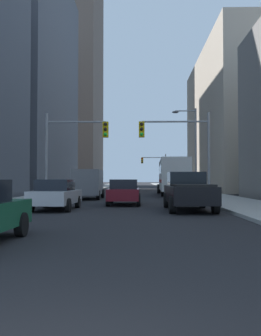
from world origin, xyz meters
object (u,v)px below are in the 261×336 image
object	(u,v)px
sedan_maroon	(124,192)
traffic_signal_far_right	(155,165)
sedan_silver	(56,194)
traffic_signal_near_left	(74,142)
traffic_signal_near_right	(178,141)
cargo_van_grey	(88,182)
pickup_truck_black	(188,191)
city_bus	(173,175)

from	to	relation	value
sedan_maroon	traffic_signal_far_right	bearing A→B (deg)	85.16
sedan_silver	traffic_signal_near_left	world-z (taller)	traffic_signal_near_left
traffic_signal_near_left	traffic_signal_near_right	size ratio (longest dim) A/B	1.00
cargo_van_grey	sedan_silver	world-z (taller)	cargo_van_grey
cargo_van_grey	sedan_maroon	xyz separation A→B (m)	(3.09, -6.67, -0.52)
pickup_truck_black	cargo_van_grey	world-z (taller)	cargo_van_grey
sedan_silver	traffic_signal_near_right	size ratio (longest dim) A/B	0.71
pickup_truck_black	sedan_maroon	bearing A→B (deg)	130.88
cargo_van_grey	sedan_maroon	bearing A→B (deg)	-65.16
city_bus	pickup_truck_black	bearing A→B (deg)	-92.77
traffic_signal_near_right	pickup_truck_black	bearing A→B (deg)	-91.46
city_bus	traffic_signal_near_left	size ratio (longest dim) A/B	1.93
pickup_truck_black	traffic_signal_near_right	bearing A→B (deg)	88.54
city_bus	sedan_silver	bearing A→B (deg)	-112.86
traffic_signal_near_right	traffic_signal_far_right	xyz separation A→B (m)	(0.16, 40.55, -0.02)
traffic_signal_near_left	sedan_maroon	bearing A→B (deg)	-35.47
pickup_truck_black	sedan_silver	bearing A→B (deg)	179.38
pickup_truck_black	traffic_signal_near_left	xyz separation A→B (m)	(-6.85, 6.35, 3.13)
cargo_van_grey	traffic_signal_far_right	distance (m)	37.11
city_bus	traffic_signal_near_right	world-z (taller)	traffic_signal_near_right
pickup_truck_black	traffic_signal_far_right	xyz separation A→B (m)	(0.32, 46.90, 3.14)
traffic_signal_near_right	sedan_silver	bearing A→B (deg)	-137.06
sedan_maroon	traffic_signal_near_left	world-z (taller)	traffic_signal_near_left
sedan_silver	traffic_signal_near_right	bearing A→B (deg)	42.94
sedan_silver	traffic_signal_near_left	distance (m)	7.10
city_bus	pickup_truck_black	world-z (taller)	city_bus
city_bus	sedan_silver	size ratio (longest dim) A/B	2.72
sedan_maroon	traffic_signal_near_left	distance (m)	5.44
pickup_truck_black	sedan_silver	xyz separation A→B (m)	(-6.59, 0.07, -0.16)
traffic_signal_near_left	traffic_signal_far_right	distance (m)	41.18
pickup_truck_black	traffic_signal_far_right	world-z (taller)	traffic_signal_far_right
city_bus	sedan_silver	distance (m)	19.21
pickup_truck_black	traffic_signal_far_right	distance (m)	47.01
city_bus	sedan_maroon	xyz separation A→B (m)	(-4.19, -13.90, -1.16)
pickup_truck_black	traffic_signal_far_right	bearing A→B (deg)	89.61
cargo_van_grey	sedan_silver	size ratio (longest dim) A/B	1.24
sedan_silver	traffic_signal_near_left	bearing A→B (deg)	92.36
traffic_signal_far_right	traffic_signal_near_left	bearing A→B (deg)	-100.03
cargo_van_grey	traffic_signal_far_right	xyz separation A→B (m)	(6.73, 36.39, 2.79)
sedan_maroon	traffic_signal_near_right	bearing A→B (deg)	35.71
pickup_truck_black	traffic_signal_far_right	size ratio (longest dim) A/B	0.90
traffic_signal_near_left	traffic_signal_far_right	size ratio (longest dim) A/B	1.00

